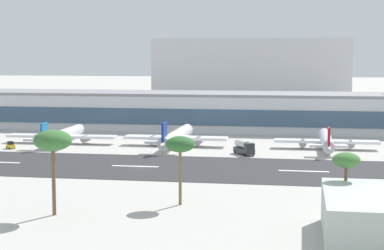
% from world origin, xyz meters
% --- Properties ---
extents(ground_plane, '(1400.00, 1400.00, 0.00)m').
position_xyz_m(ground_plane, '(0.00, 0.00, 0.00)').
color(ground_plane, '#B2AFA8').
extents(runway_strip, '(800.00, 36.50, 0.08)m').
position_xyz_m(runway_strip, '(0.00, 1.92, 0.04)').
color(runway_strip, '#2D2D30').
rests_on(runway_strip, ground_plane).
extents(runway_centreline_dash_4, '(12.00, 1.20, 0.01)m').
position_xyz_m(runway_centreline_dash_4, '(-1.55, 1.92, 0.09)').
color(runway_centreline_dash_4, white).
rests_on(runway_centreline_dash_4, runway_strip).
extents(runway_centreline_dash_5, '(12.00, 1.20, 0.01)m').
position_xyz_m(runway_centreline_dash_5, '(40.26, 1.92, 0.09)').
color(runway_centreline_dash_5, white).
rests_on(runway_centreline_dash_5, runway_strip).
extents(terminal_building, '(207.30, 28.54, 13.97)m').
position_xyz_m(terminal_building, '(3.42, 87.32, 6.99)').
color(terminal_building, silver).
rests_on(terminal_building, ground_plane).
extents(distant_hotel_block, '(107.72, 29.78, 36.97)m').
position_xyz_m(distant_hotel_block, '(11.25, 210.08, 18.48)').
color(distant_hotel_block, '#BCBCC1').
rests_on(distant_hotel_block, ground_plane).
extents(airliner_blue_tail_gate_0, '(35.33, 38.74, 8.08)m').
position_xyz_m(airliner_blue_tail_gate_0, '(-35.56, 39.58, 2.57)').
color(airliner_blue_tail_gate_0, silver).
rests_on(airliner_blue_tail_gate_0, ground_plane).
extents(airliner_navy_tail_gate_1, '(31.93, 42.86, 8.95)m').
position_xyz_m(airliner_navy_tail_gate_1, '(1.31, 39.77, 2.86)').
color(airliner_navy_tail_gate_1, white).
rests_on(airliner_navy_tail_gate_1, ground_plane).
extents(airliner_red_tail_gate_2, '(30.93, 38.77, 8.09)m').
position_xyz_m(airliner_red_tail_gate_2, '(46.89, 40.77, 2.58)').
color(airliner_red_tail_gate_2, white).
rests_on(airliner_red_tail_gate_2, ground_plane).
extents(service_baggage_tug_0, '(3.41, 3.38, 2.20)m').
position_xyz_m(service_baggage_tug_0, '(-46.37, 26.41, 1.05)').
color(service_baggage_tug_0, gold).
rests_on(service_baggage_tug_0, ground_plane).
extents(service_fuel_truck_1, '(6.73, 8.58, 3.95)m').
position_xyz_m(service_fuel_truck_1, '(23.66, 26.23, 2.03)').
color(service_fuel_truck_1, '#2D3338').
rests_on(service_fuel_truck_1, ground_plane).
extents(palm_tree_0, '(6.67, 6.67, 15.02)m').
position_xyz_m(palm_tree_0, '(-2.89, -49.13, 12.96)').
color(palm_tree_0, brown).
rests_on(palm_tree_0, ground_plane).
extents(palm_tree_1, '(5.45, 5.45, 12.92)m').
position_xyz_m(palm_tree_1, '(17.39, -37.65, 11.19)').
color(palm_tree_1, brown).
rests_on(palm_tree_1, ground_plane).
extents(palm_tree_2, '(4.64, 4.64, 11.95)m').
position_xyz_m(palm_tree_2, '(46.93, -46.77, 10.40)').
color(palm_tree_2, brown).
rests_on(palm_tree_2, ground_plane).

